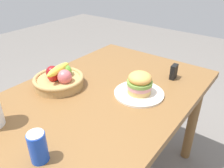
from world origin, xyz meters
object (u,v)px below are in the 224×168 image
object	(u,v)px
soda_can	(38,147)
napkin_holder	(174,72)
fruit_basket	(59,79)
plate	(139,93)
sandwich	(140,83)

from	to	relation	value
soda_can	napkin_holder	bearing A→B (deg)	-7.63
soda_can	napkin_holder	distance (m)	0.91
fruit_basket	napkin_holder	bearing A→B (deg)	-44.80
soda_can	napkin_holder	world-z (taller)	soda_can
plate	napkin_holder	bearing A→B (deg)	-13.64
fruit_basket	napkin_holder	world-z (taller)	fruit_basket
sandwich	napkin_holder	world-z (taller)	sandwich
napkin_holder	sandwich	bearing A→B (deg)	161.88
fruit_basket	napkin_holder	distance (m)	0.69
sandwich	soda_can	world-z (taller)	sandwich
plate	sandwich	distance (m)	0.07
plate	napkin_holder	size ratio (longest dim) A/B	3.03
plate	soda_can	bearing A→B (deg)	175.26
sandwich	soda_can	bearing A→B (deg)	175.26
plate	sandwich	world-z (taller)	sandwich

